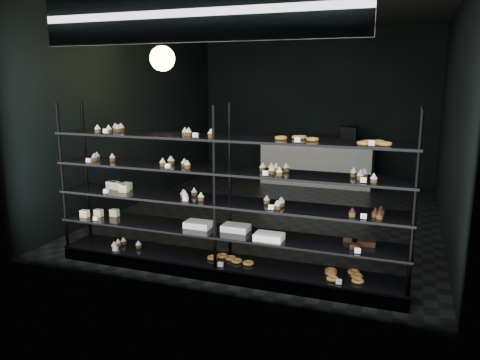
# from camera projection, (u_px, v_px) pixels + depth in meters

# --- Properties ---
(room) EXTENTS (5.01, 6.01, 3.20)m
(room) POSITION_uv_depth(u_px,v_px,m) (277.00, 116.00, 7.25)
(room) COLOR black
(room) RESTS_ON ground
(display_shelf) EXTENTS (4.00, 0.50, 1.91)m
(display_shelf) POSITION_uv_depth(u_px,v_px,m) (221.00, 221.00, 5.18)
(display_shelf) COLOR black
(display_shelf) RESTS_ON room
(signage) EXTENTS (3.30, 0.05, 0.50)m
(signage) POSITION_uv_depth(u_px,v_px,m) (192.00, 14.00, 4.32)
(signage) COLOR #0D1B42
(signage) RESTS_ON room
(pendant_lamp) EXTENTS (0.35, 0.35, 0.91)m
(pendant_lamp) POSITION_uv_depth(u_px,v_px,m) (162.00, 58.00, 6.64)
(pendant_lamp) COLOR black
(pendant_lamp) RESTS_ON room
(service_counter) EXTENTS (2.35, 0.65, 1.23)m
(service_counter) POSITION_uv_depth(u_px,v_px,m) (317.00, 161.00, 9.71)
(service_counter) COLOR silver
(service_counter) RESTS_ON room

